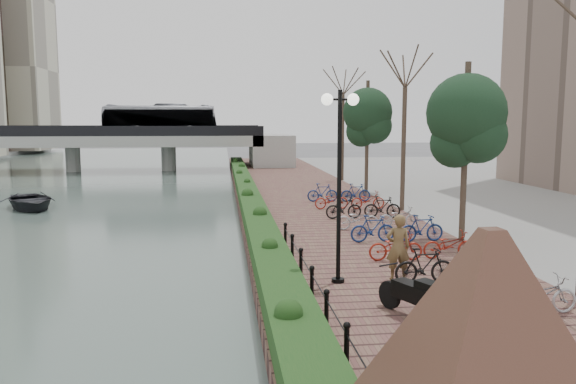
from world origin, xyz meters
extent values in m
plane|color=#59595B|center=(0.00, 0.00, 0.00)|extent=(220.00, 220.00, 0.00)
cube|color=brown|center=(4.00, 17.50, 0.25)|extent=(8.00, 75.00, 0.50)
cube|color=#173E16|center=(0.60, 20.00, 0.80)|extent=(1.10, 56.00, 0.60)
cylinder|color=black|center=(1.40, -1.00, 0.85)|extent=(0.10, 0.10, 0.70)
cylinder|color=black|center=(1.40, 1.00, 0.85)|extent=(0.10, 0.10, 0.70)
cylinder|color=black|center=(1.40, 3.00, 0.85)|extent=(0.10, 0.10, 0.70)
cylinder|color=black|center=(1.40, 5.00, 0.85)|extent=(0.10, 0.10, 0.70)
cylinder|color=black|center=(1.40, 7.00, 0.85)|extent=(0.10, 0.10, 0.70)
cylinder|color=black|center=(1.40, 9.00, 0.85)|extent=(0.10, 0.10, 0.70)
pyramid|color=#3F241B|center=(2.34, -4.43, 2.19)|extent=(6.04, 6.04, 2.93)
cylinder|color=black|center=(2.31, 4.14, 3.11)|extent=(0.12, 0.12, 5.21)
cylinder|color=black|center=(2.31, 4.14, 5.46)|extent=(0.70, 0.06, 0.06)
sphere|color=white|center=(1.96, 4.14, 5.46)|extent=(0.32, 0.32, 0.32)
sphere|color=white|center=(2.66, 4.14, 5.46)|extent=(0.32, 0.32, 0.32)
imported|color=brown|center=(4.00, 4.16, 1.42)|extent=(0.71, 0.50, 1.85)
imported|color=#AEAFB3|center=(4.60, 1.04, 0.95)|extent=(0.60, 1.71, 0.90)
imported|color=black|center=(4.60, 3.64, 1.00)|extent=(0.47, 1.66, 1.00)
imported|color=maroon|center=(4.60, 6.24, 0.95)|extent=(0.60, 1.71, 0.90)
imported|color=navy|center=(4.60, 8.84, 1.00)|extent=(0.47, 1.66, 1.00)
imported|color=#AEAFB3|center=(4.60, 11.44, 0.95)|extent=(0.60, 1.71, 0.90)
imported|color=black|center=(4.60, 14.04, 1.00)|extent=(0.47, 1.66, 1.00)
imported|color=maroon|center=(4.60, 16.64, 0.95)|extent=(0.60, 1.72, 0.90)
imported|color=navy|center=(4.60, 19.24, 1.00)|extent=(0.47, 1.66, 1.00)
imported|color=#AEAFB3|center=(6.40, 1.04, 0.95)|extent=(0.60, 1.71, 0.90)
imported|color=black|center=(6.40, 3.64, 1.00)|extent=(0.47, 1.66, 1.00)
imported|color=maroon|center=(6.40, 6.24, 0.95)|extent=(0.60, 1.71, 0.90)
imported|color=navy|center=(6.40, 8.84, 1.00)|extent=(0.47, 1.66, 1.00)
imported|color=#AEAFB3|center=(6.40, 11.44, 0.95)|extent=(0.60, 1.71, 0.90)
imported|color=black|center=(6.40, 14.04, 1.00)|extent=(0.47, 1.66, 1.00)
imported|color=maroon|center=(6.40, 16.64, 0.95)|extent=(0.60, 1.72, 0.90)
imported|color=navy|center=(6.40, 19.24, 1.00)|extent=(0.47, 1.66, 1.00)
cube|color=#A9AAA5|center=(-15.00, 45.00, 3.00)|extent=(36.00, 8.00, 1.00)
cube|color=black|center=(-15.00, 41.10, 3.95)|extent=(36.00, 0.15, 0.90)
cube|color=black|center=(-15.00, 48.90, 3.95)|extent=(36.00, 0.15, 0.90)
cylinder|color=#A9AAA5|center=(-15.00, 45.00, 1.25)|extent=(1.40, 1.40, 2.50)
cylinder|color=#A9AAA5|center=(-6.00, 45.00, 1.25)|extent=(1.40, 1.40, 2.50)
imported|color=silver|center=(-6.68, 45.00, 5.00)|extent=(2.52, 10.77, 3.00)
imported|color=#222328|center=(-11.46, 21.65, 0.50)|extent=(5.05, 5.61, 0.95)
cube|color=beige|center=(-33.00, 80.00, 12.50)|extent=(12.00, 12.00, 24.00)
camera|label=1|loc=(-0.80, -10.59, 4.92)|focal=35.00mm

